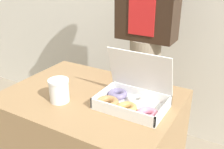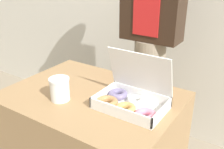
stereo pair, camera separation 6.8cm
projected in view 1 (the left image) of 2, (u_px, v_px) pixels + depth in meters
donut_box at (129, 99)px, 1.26m from camera, size 0.35×0.24×0.27m
coffee_cup at (59, 90)px, 1.30m from camera, size 0.10×0.10×0.12m
person_customer at (146, 35)px, 1.73m from camera, size 0.38×0.22×1.77m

